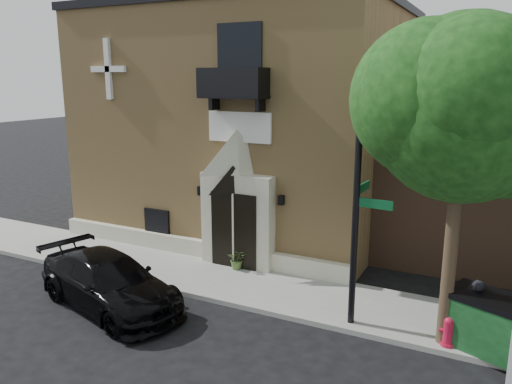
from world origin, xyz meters
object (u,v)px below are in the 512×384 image
at_px(street_sign, 357,205).
at_px(pedestrian_near, 475,310).
at_px(black_sedan, 109,282).
at_px(dumpster, 491,323).
at_px(fire_hydrant, 448,332).

relative_size(street_sign, pedestrian_near, 4.01).
relative_size(black_sedan, dumpster, 2.22).
height_order(black_sedan, dumpster, black_sedan).
bearing_deg(black_sedan, dumpster, -62.33).
xyz_separation_m(fire_hydrant, dumpster, (0.91, 0.23, 0.32)).
distance_m(black_sedan, street_sign, 7.36).
height_order(street_sign, pedestrian_near, street_sign).
bearing_deg(street_sign, black_sedan, -159.23).
distance_m(black_sedan, pedestrian_near, 9.81).
xyz_separation_m(fire_hydrant, pedestrian_near, (0.52, 0.53, 0.43)).
bearing_deg(pedestrian_near, dumpster, 114.76).
distance_m(fire_hydrant, pedestrian_near, 0.86).
xyz_separation_m(black_sedan, fire_hydrant, (9.01, 1.83, -0.25)).
relative_size(fire_hydrant, pedestrian_near, 0.47).
relative_size(dumpster, pedestrian_near, 1.48).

